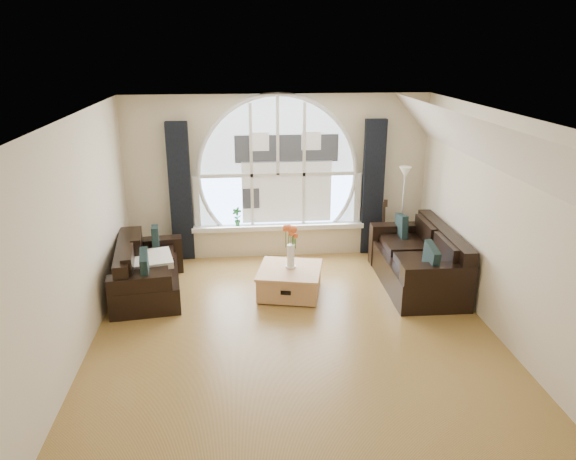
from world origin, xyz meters
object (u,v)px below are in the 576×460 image
Objects in this scene: potted_plant at (237,217)px; sofa_right at (417,260)px; floor_lamp at (402,215)px; coffee_chest at (290,280)px; guitar at (382,228)px; sofa_left at (148,267)px; vase_flowers at (291,242)px.

sofa_right is at bearing -28.17° from potted_plant.
sofa_right is 1.05m from floor_lamp.
guitar is (1.67, 1.23, 0.31)m from coffee_chest.
potted_plant reaches higher than sofa_right.
sofa_left is at bearing -157.22° from guitar.
coffee_chest is at bearing -64.57° from potted_plant.
coffee_chest is 0.55× the size of floor_lamp.
potted_plant is at bearing 128.23° from coffee_chest.
vase_flowers is at bearing -151.49° from floor_lamp.
sofa_right is 1.94m from vase_flowers.
potted_plant is at bearing 152.74° from sofa_right.
guitar is at bearing -7.62° from potted_plant.
vase_flowers is at bearing -12.93° from sofa_left.
vase_flowers reaches higher than potted_plant.
floor_lamp is at bearing 4.62° from sofa_left.
floor_lamp reaches higher than potted_plant.
coffee_chest is 0.57m from vase_flowers.
coffee_chest is (-1.92, -0.13, -0.18)m from sofa_right.
sofa_left is 0.85× the size of sofa_right.
guitar is (3.71, 0.99, 0.13)m from sofa_left.
sofa_left is 2.39× the size of vase_flowers.
sofa_left is 3.95m from sofa_right.
sofa_right is 2.24× the size of coffee_chest.
floor_lamp is at bearing -17.26° from guitar.
vase_flowers is (-1.90, -0.08, 0.38)m from sofa_right.
vase_flowers reaches higher than sofa_right.
sofa_left is at bearing 179.26° from sofa_right.
sofa_right is at bearing -92.11° from floor_lamp.
sofa_left is at bearing -167.91° from floor_lamp.
sofa_left is 4.10m from floor_lamp.
guitar is 3.40× the size of potted_plant.
sofa_left is 5.37× the size of potted_plant.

